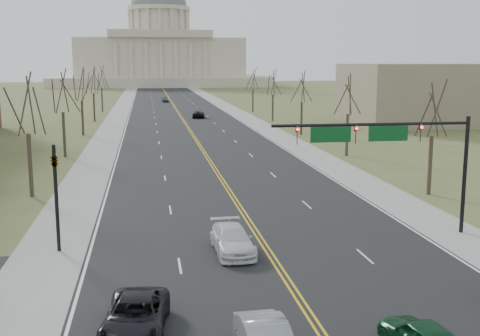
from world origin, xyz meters
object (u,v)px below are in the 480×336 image
object	(u,v)px
signal_mast	(387,142)
car_far_sb	(165,99)
signal_left	(56,186)
car_sb_inner_second	(232,240)
car_sb_outer_lead	(135,316)
car_far_nb	(198,114)

from	to	relation	value
signal_mast	car_far_sb	distance (m)	124.71
signal_left	car_far_sb	bearing A→B (deg)	85.46
signal_left	car_sb_inner_second	size ratio (longest dim) A/B	1.20
car_sb_outer_lead	car_far_sb	xyz separation A→B (m)	(5.50, 135.38, -0.03)
signal_mast	car_sb_inner_second	bearing A→B (deg)	-169.65
signal_mast	signal_left	world-z (taller)	signal_mast
signal_mast	car_far_sb	size ratio (longest dim) A/B	3.02
car_far_sb	car_sb_inner_second	bearing A→B (deg)	-93.80
signal_mast	car_far_nb	world-z (taller)	signal_mast
signal_left	car_sb_outer_lead	distance (m)	12.30
car_sb_outer_lead	car_far_sb	distance (m)	135.49
signal_mast	car_far_sb	xyz separation A→B (m)	(-9.07, 124.28, -5.07)
signal_mast	car_far_nb	distance (m)	79.36
signal_mast	car_sb_outer_lead	bearing A→B (deg)	-142.70
car_sb_outer_lead	car_sb_inner_second	size ratio (longest dim) A/B	1.02
car_sb_outer_lead	signal_left	bearing A→B (deg)	118.00
signal_left	car_sb_inner_second	distance (m)	10.10
signal_mast	car_sb_outer_lead	world-z (taller)	signal_mast
signal_left	car_sb_outer_lead	xyz separation A→B (m)	(4.38, -11.10, -2.99)
signal_mast	car_far_nb	xyz separation A→B (m)	(-4.32, 79.08, -5.08)
car_sb_outer_lead	car_far_nb	distance (m)	90.76
signal_mast	car_sb_inner_second	world-z (taller)	signal_mast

